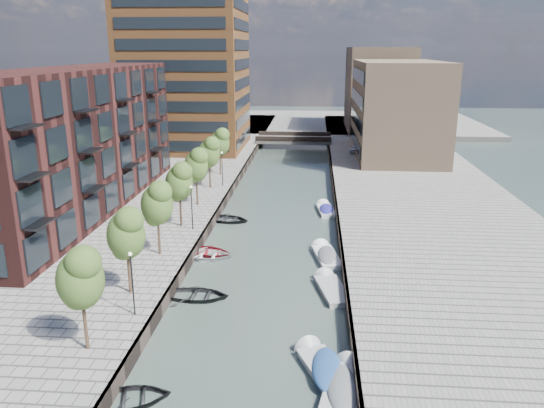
# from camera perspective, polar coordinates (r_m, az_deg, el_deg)

# --- Properties ---
(water) EXTENTS (300.00, 300.00, 0.00)m
(water) POSITION_cam_1_polar(r_m,az_deg,el_deg) (63.12, 1.15, 0.97)
(water) COLOR #38473F
(water) RESTS_ON ground
(quay_right) EXTENTS (20.00, 140.00, 1.00)m
(quay_right) POSITION_cam_1_polar(r_m,az_deg,el_deg) (64.09, 15.58, 1.06)
(quay_right) COLOR gray
(quay_right) RESTS_ON ground
(quay_wall_left) EXTENTS (0.25, 140.00, 1.00)m
(quay_wall_left) POSITION_cam_1_polar(r_m,az_deg,el_deg) (63.63, -4.34, 1.52)
(quay_wall_left) COLOR #332823
(quay_wall_left) RESTS_ON ground
(quay_wall_right) EXTENTS (0.25, 140.00, 1.00)m
(quay_wall_right) POSITION_cam_1_polar(r_m,az_deg,el_deg) (62.93, 6.71, 1.28)
(quay_wall_right) COLOR #332823
(quay_wall_right) RESTS_ON ground
(far_closure) EXTENTS (80.00, 40.00, 1.00)m
(far_closure) POSITION_cam_1_polar(r_m,az_deg,el_deg) (121.88, 2.91, 8.71)
(far_closure) COLOR gray
(far_closure) RESTS_ON ground
(apartment_block) EXTENTS (8.00, 38.00, 14.00)m
(apartment_block) POSITION_cam_1_polar(r_m,az_deg,el_deg) (56.66, -20.24, 6.46)
(apartment_block) COLOR black
(apartment_block) RESTS_ON quay_left
(tower) EXTENTS (18.00, 18.00, 30.00)m
(tower) POSITION_cam_1_polar(r_m,az_deg,el_deg) (88.18, -9.26, 15.69)
(tower) COLOR brown
(tower) RESTS_ON quay_left
(tan_block_near) EXTENTS (12.00, 25.00, 14.00)m
(tan_block_near) POSITION_cam_1_polar(r_m,az_deg,el_deg) (84.11, 13.25, 9.98)
(tan_block_near) COLOR #907258
(tan_block_near) RESTS_ON quay_right
(tan_block_far) EXTENTS (12.00, 20.00, 16.00)m
(tan_block_far) POSITION_cam_1_polar(r_m,az_deg,el_deg) (109.71, 11.33, 12.03)
(tan_block_far) COLOR #907258
(tan_block_far) RESTS_ON quay_right
(bridge) EXTENTS (13.00, 6.00, 1.30)m
(bridge) POSITION_cam_1_polar(r_m,az_deg,el_deg) (94.08, 2.36, 6.97)
(bridge) COLOR gray
(bridge) RESTS_ON ground
(tree_0) EXTENTS (2.50, 2.50, 5.95)m
(tree_0) POSITION_cam_1_polar(r_m,az_deg,el_deg) (29.86, -19.96, -7.30)
(tree_0) COLOR #382619
(tree_0) RESTS_ON quay_left
(tree_1) EXTENTS (2.50, 2.50, 5.95)m
(tree_1) POSITION_cam_1_polar(r_m,az_deg,el_deg) (35.87, -15.45, -2.91)
(tree_1) COLOR #382619
(tree_1) RESTS_ON quay_left
(tree_2) EXTENTS (2.50, 2.50, 5.95)m
(tree_2) POSITION_cam_1_polar(r_m,az_deg,el_deg) (42.19, -12.29, 0.21)
(tree_2) COLOR #382619
(tree_2) RESTS_ON quay_left
(tree_3) EXTENTS (2.50, 2.50, 5.95)m
(tree_3) POSITION_cam_1_polar(r_m,az_deg,el_deg) (48.69, -9.96, 2.50)
(tree_3) COLOR #382619
(tree_3) RESTS_ON quay_left
(tree_4) EXTENTS (2.50, 2.50, 5.95)m
(tree_4) POSITION_cam_1_polar(r_m,az_deg,el_deg) (55.32, -8.18, 4.25)
(tree_4) COLOR #382619
(tree_4) RESTS_ON quay_left
(tree_5) EXTENTS (2.50, 2.50, 5.95)m
(tree_5) POSITION_cam_1_polar(r_m,az_deg,el_deg) (62.03, -6.78, 5.61)
(tree_5) COLOR #382619
(tree_5) RESTS_ON quay_left
(tree_6) EXTENTS (2.50, 2.50, 5.95)m
(tree_6) POSITION_cam_1_polar(r_m,az_deg,el_deg) (68.80, -5.65, 6.71)
(tree_6) COLOR #382619
(tree_6) RESTS_ON quay_left
(lamp_0) EXTENTS (0.24, 0.24, 4.12)m
(lamp_0) POSITION_cam_1_polar(r_m,az_deg,el_deg) (33.47, -14.83, -7.59)
(lamp_0) COLOR black
(lamp_0) RESTS_ON quay_left
(lamp_1) EXTENTS (0.24, 0.24, 4.12)m
(lamp_1) POSITION_cam_1_polar(r_m,az_deg,el_deg) (47.91, -8.64, 0.11)
(lamp_1) COLOR black
(lamp_1) RESTS_ON quay_left
(lamp_2) EXTENTS (0.24, 0.24, 4.12)m
(lamp_2) POSITION_cam_1_polar(r_m,az_deg,el_deg) (63.11, -5.39, 4.18)
(lamp_2) COLOR black
(lamp_2) RESTS_ON quay_left
(sloop_0) EXTENTS (4.64, 3.37, 0.94)m
(sloop_0) POSITION_cam_1_polar(r_m,az_deg,el_deg) (38.02, -8.06, -10.01)
(sloop_0) COLOR black
(sloop_0) RESTS_ON ground
(sloop_1) EXTENTS (4.82, 3.98, 0.86)m
(sloop_1) POSITION_cam_1_polar(r_m,az_deg,el_deg) (28.87, -15.08, -19.86)
(sloop_1) COLOR black
(sloop_1) RESTS_ON ground
(sloop_2) EXTENTS (5.03, 4.28, 0.89)m
(sloop_2) POSITION_cam_1_polar(r_m,az_deg,el_deg) (45.51, -6.77, -5.38)
(sloop_2) COLOR maroon
(sloop_2) RESTS_ON ground
(sloop_3) EXTENTS (4.94, 3.66, 0.99)m
(sloop_3) POSITION_cam_1_polar(r_m,az_deg,el_deg) (44.81, -7.21, -5.76)
(sloop_3) COLOR white
(sloop_3) RESTS_ON ground
(sloop_4) EXTENTS (5.28, 4.32, 0.96)m
(sloop_4) POSITION_cam_1_polar(r_m,az_deg,el_deg) (53.77, -4.88, -1.87)
(sloop_4) COLOR black
(sloop_4) RESTS_ON ground
(motorboat_0) EXTENTS (3.51, 5.26, 1.66)m
(motorboat_0) POSITION_cam_1_polar(r_m,az_deg,el_deg) (30.16, 5.49, -17.09)
(motorboat_0) COLOR #B6B6B4
(motorboat_0) RESTS_ON ground
(motorboat_1) EXTENTS (2.65, 5.28, 1.68)m
(motorboat_1) POSITION_cam_1_polar(r_m,az_deg,el_deg) (28.85, 7.69, -18.91)
(motorboat_1) COLOR #B2B2B0
(motorboat_1) RESTS_ON ground
(motorboat_2) EXTENTS (2.81, 5.20, 1.65)m
(motorboat_2) POSITION_cam_1_polar(r_m,az_deg,el_deg) (39.09, 6.30, -9.01)
(motorboat_2) COLOR #B5B4B3
(motorboat_2) RESTS_ON ground
(motorboat_3) EXTENTS (2.18, 4.73, 1.52)m
(motorboat_3) POSITION_cam_1_polar(r_m,az_deg,el_deg) (57.05, 5.78, -0.61)
(motorboat_3) COLOR silver
(motorboat_3) RESTS_ON ground
(motorboat_4) EXTENTS (2.66, 5.17, 1.64)m
(motorboat_4) POSITION_cam_1_polar(r_m,az_deg,el_deg) (44.64, 5.80, -5.52)
(motorboat_4) COLOR white
(motorboat_4) RESTS_ON ground
(car) EXTENTS (2.82, 4.60, 1.46)m
(car) POSITION_cam_1_polar(r_m,az_deg,el_deg) (84.92, 9.11, 5.98)
(car) COLOR #A9ACAD
(car) RESTS_ON quay_right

